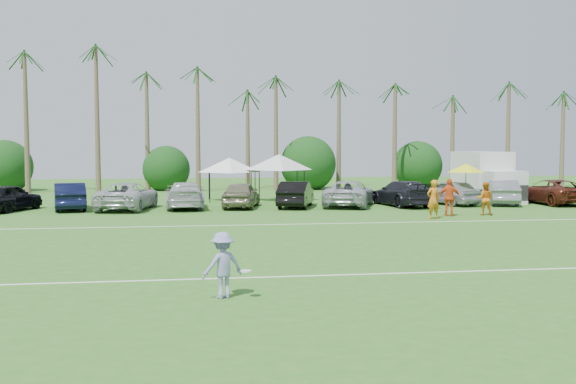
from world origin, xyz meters
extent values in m
plane|color=#2F661E|center=(0.00, 0.00, 0.00)|extent=(120.00, 120.00, 0.00)
cube|color=white|center=(0.00, 2.00, 0.01)|extent=(80.00, 0.10, 0.01)
cube|color=white|center=(0.00, 14.00, 0.01)|extent=(80.00, 0.10, 0.01)
cone|color=brown|center=(-17.00, 38.00, 4.50)|extent=(0.44, 0.44, 9.00)
cone|color=brown|center=(-12.00, 38.00, 5.00)|extent=(0.44, 0.44, 10.00)
cone|color=brown|center=(-8.00, 38.00, 5.50)|extent=(0.44, 0.44, 11.00)
cone|color=brown|center=(-4.00, 38.00, 4.00)|extent=(0.44, 0.44, 8.00)
cone|color=brown|center=(0.00, 38.00, 4.50)|extent=(0.44, 0.44, 9.00)
cone|color=brown|center=(4.00, 38.00, 5.00)|extent=(0.44, 0.44, 10.00)
cone|color=brown|center=(8.00, 38.00, 5.50)|extent=(0.44, 0.44, 11.00)
cone|color=brown|center=(13.00, 38.00, 4.00)|extent=(0.44, 0.44, 8.00)
cone|color=brown|center=(18.00, 38.00, 4.50)|extent=(0.44, 0.44, 9.00)
cone|color=brown|center=(23.00, 38.00, 5.00)|extent=(0.44, 0.44, 10.00)
cone|color=brown|center=(27.00, 38.00, 5.50)|extent=(0.44, 0.44, 11.00)
cylinder|color=brown|center=(-19.00, 39.00, 0.70)|extent=(0.30, 0.30, 1.40)
sphere|color=#103912|center=(-19.00, 39.00, 1.80)|extent=(4.00, 4.00, 4.00)
cylinder|color=brown|center=(-6.00, 39.00, 0.70)|extent=(0.30, 0.30, 1.40)
sphere|color=#103912|center=(-6.00, 39.00, 1.80)|extent=(4.00, 4.00, 4.00)
cylinder|color=brown|center=(6.00, 39.00, 0.70)|extent=(0.30, 0.30, 1.40)
sphere|color=#103912|center=(6.00, 39.00, 1.80)|extent=(4.00, 4.00, 4.00)
cylinder|color=brown|center=(16.00, 39.00, 0.70)|extent=(0.30, 0.30, 1.40)
sphere|color=#103912|center=(16.00, 39.00, 1.80)|extent=(4.00, 4.00, 4.00)
imported|color=orange|center=(8.27, 15.30, 0.98)|extent=(0.82, 0.64, 1.97)
imported|color=orange|center=(11.62, 16.55, 0.88)|extent=(1.06, 0.96, 1.77)
imported|color=#E85419|center=(9.54, 16.29, 0.99)|extent=(1.25, 0.83, 1.97)
cube|color=silver|center=(15.75, 25.93, 2.05)|extent=(2.61, 4.66, 2.50)
cube|color=silver|center=(15.82, 22.73, 1.05)|extent=(2.34, 1.85, 2.10)
cube|color=black|center=(15.84, 21.98, 0.75)|extent=(2.31, 0.36, 1.00)
cube|color=#E5590C|center=(17.01, 25.96, 1.60)|extent=(0.06, 1.60, 0.90)
cylinder|color=black|center=(14.82, 22.91, 0.45)|extent=(0.32, 0.91, 0.90)
cylinder|color=black|center=(16.82, 22.96, 0.45)|extent=(0.32, 0.91, 0.90)
cylinder|color=black|center=(14.72, 27.11, 0.45)|extent=(0.32, 0.91, 0.90)
cylinder|color=black|center=(16.72, 27.16, 0.45)|extent=(0.32, 0.91, 0.90)
cylinder|color=black|center=(-2.66, 26.31, 0.96)|extent=(0.06, 0.06, 1.93)
cylinder|color=black|center=(0.03, 26.31, 0.96)|extent=(0.06, 0.06, 1.93)
cylinder|color=black|center=(-2.66, 29.00, 0.96)|extent=(0.06, 0.06, 1.93)
cylinder|color=black|center=(0.03, 29.00, 0.96)|extent=(0.06, 0.06, 1.93)
pyramid|color=white|center=(-1.32, 27.65, 2.89)|extent=(4.17, 4.17, 0.96)
cylinder|color=black|center=(0.48, 25.56, 1.05)|extent=(0.06, 0.06, 2.09)
cylinder|color=black|center=(3.42, 25.56, 1.05)|extent=(0.06, 0.06, 2.09)
cylinder|color=black|center=(0.48, 28.49, 1.05)|extent=(0.06, 0.06, 2.09)
cylinder|color=black|center=(3.42, 28.49, 1.05)|extent=(0.06, 0.06, 2.09)
pyramid|color=silver|center=(1.95, 27.02, 3.14)|extent=(4.52, 4.52, 1.05)
cylinder|color=black|center=(12.86, 21.84, 1.17)|extent=(0.05, 0.05, 2.33)
cone|color=yellow|center=(12.86, 21.84, 2.33)|extent=(2.33, 2.33, 0.53)
imported|color=#8886BF|center=(-2.94, -0.27, 0.79)|extent=(1.18, 0.95, 1.59)
cylinder|color=white|center=(-2.39, -0.43, 0.67)|extent=(0.27, 0.27, 0.03)
imported|color=black|center=(-14.07, 22.42, 0.78)|extent=(3.28, 4.95, 1.56)
imported|color=#0F1534|center=(-10.78, 22.76, 0.78)|extent=(2.65, 5.00, 1.56)
imported|color=#B7B9BD|center=(-7.48, 22.39, 0.78)|extent=(3.52, 5.99, 1.56)
imported|color=#B9B9BC|center=(-4.19, 22.68, 0.78)|extent=(2.27, 5.42, 1.56)
imported|color=#797459|center=(-0.90, 22.61, 0.78)|extent=(2.77, 4.88, 1.56)
imported|color=black|center=(2.39, 22.47, 0.78)|extent=(2.98, 5.03, 1.56)
imported|color=#AEB1B8|center=(5.68, 22.55, 0.78)|extent=(4.42, 6.19, 1.56)
imported|color=black|center=(8.97, 22.32, 0.78)|extent=(2.97, 5.66, 1.56)
imported|color=#A8A9B1|center=(12.26, 22.79, 0.78)|extent=(3.04, 4.92, 1.56)
imported|color=gray|center=(15.55, 22.52, 0.78)|extent=(3.10, 5.03, 1.56)
imported|color=#551E13|center=(18.84, 22.31, 0.78)|extent=(2.70, 5.68, 1.56)
camera|label=1|loc=(-3.55, -15.48, 3.61)|focal=40.00mm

